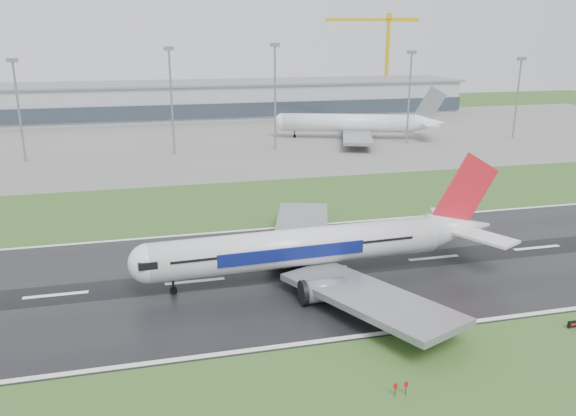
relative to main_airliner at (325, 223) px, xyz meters
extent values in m
plane|color=#2D521E|center=(0.18, 2.57, -8.74)|extent=(520.00, 520.00, 0.00)
cube|color=black|center=(0.18, 2.57, -8.69)|extent=(400.00, 45.00, 0.10)
cube|color=slate|center=(0.18, 127.57, -8.70)|extent=(400.00, 130.00, 0.08)
cube|color=#92949C|center=(0.18, 187.57, -1.24)|extent=(240.00, 36.00, 15.00)
cylinder|color=gray|center=(-60.81, 102.57, 5.60)|extent=(0.64, 0.64, 28.69)
cylinder|color=gray|center=(-17.13, 102.57, 7.10)|extent=(0.64, 0.64, 31.70)
cylinder|color=gray|center=(15.47, 102.57, 7.56)|extent=(0.64, 0.64, 32.60)
cylinder|color=gray|center=(62.10, 102.57, 6.28)|extent=(0.64, 0.64, 30.05)
cylinder|color=gray|center=(104.07, 102.57, 5.05)|extent=(0.64, 0.64, 27.59)
camera|label=1|loc=(-25.56, -79.35, 27.39)|focal=35.92mm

